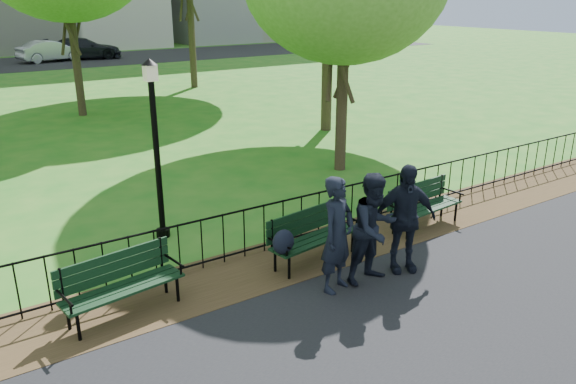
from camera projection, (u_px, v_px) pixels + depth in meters
ground at (364, 288)px, 8.75m from camera, size 120.00×120.00×0.00m
dirt_strip at (308, 253)px, 9.92m from camera, size 60.00×1.60×0.01m
far_street at (5, 65)px, 36.15m from camera, size 70.00×9.00×0.01m
iron_fence at (292, 219)px, 10.15m from camera, size 24.06×0.06×1.00m
park_bench_main at (301, 235)px, 9.23m from camera, size 1.87×0.76×0.98m
park_bench_left_a at (119, 278)px, 7.90m from camera, size 1.78×0.77×0.98m
park_bench_right_a at (423, 200)px, 10.90m from camera, size 1.73×0.65×0.96m
lamppost at (156, 144)px, 10.03m from camera, size 0.30×0.30×3.30m
person_left at (337, 235)px, 8.43m from camera, size 0.77×0.63×1.82m
person_mid at (374, 228)px, 8.70m from camera, size 0.89×0.49×1.79m
person_right at (404, 218)px, 9.04m from camera, size 1.15×0.83×1.82m
sedan_silver at (51, 51)px, 37.65m from camera, size 4.50×2.40×1.41m
sedan_dark at (83, 48)px, 39.02m from camera, size 5.32×2.97×1.46m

